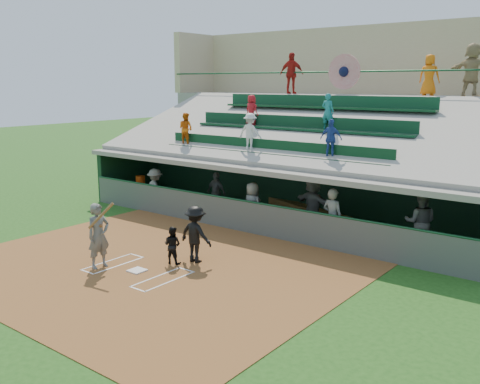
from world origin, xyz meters
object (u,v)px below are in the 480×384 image
Objects in this scene: home_plate at (137,270)px; catcher at (172,245)px; water_cooler at (140,180)px; batter_at_plate at (99,235)px; white_table at (141,193)px.

catcher reaches higher than home_plate.
home_plate is at bearing -42.69° from water_cooler.
batter_at_plate is 2.31× the size of white_table.
white_table is (-5.44, 6.41, -0.54)m from batter_at_plate.
water_cooler is at bearing 130.25° from batter_at_plate.
batter_at_plate reaches higher than catcher.
white_table is at bearing 130.32° from batter_at_plate.
batter_at_plate is 8.42m from white_table.
home_plate is 1.07× the size of water_cooler.
catcher is 8.40m from white_table.
home_plate is 0.51× the size of white_table.
batter_at_plate is 2.08m from catcher.
white_table is (-6.50, 5.98, 0.37)m from home_plate.
home_plate is 0.40× the size of catcher.
white_table is 0.57m from water_cooler.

